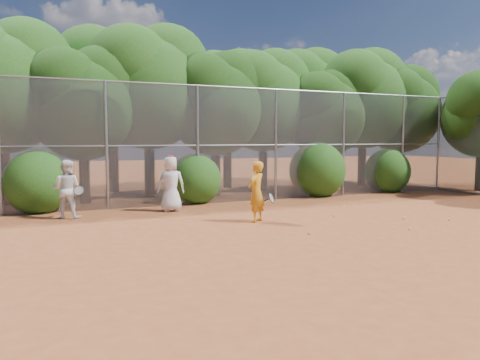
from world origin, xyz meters
name	(u,v)px	position (x,y,z in m)	size (l,w,h in m)	color
ground	(323,234)	(0.00, 0.00, 0.00)	(80.00, 80.00, 0.00)	brown
fence_back	(222,144)	(-0.12, 6.00, 2.05)	(20.05, 0.09, 4.03)	gray
tree_1	(2,80)	(-6.94, 8.54, 4.16)	(4.64, 4.03, 6.35)	black
tree_2	(84,99)	(-4.45, 7.83, 3.58)	(3.99, 3.47, 5.47)	black
tree_3	(149,81)	(-1.94, 8.84, 4.40)	(4.89, 4.26, 6.70)	black
tree_4	(216,99)	(0.55, 8.24, 3.76)	(4.19, 3.64, 5.73)	black
tree_5	(264,96)	(3.06, 9.04, 4.05)	(4.51, 3.92, 6.17)	black
tree_6	(326,110)	(5.55, 8.03, 3.47)	(3.86, 3.36, 5.29)	black
tree_7	(364,94)	(8.06, 8.64, 4.28)	(4.77, 4.14, 6.53)	black
tree_8	(401,105)	(10.05, 8.34, 3.82)	(4.25, 3.70, 5.82)	black
tree_10	(113,81)	(-2.93, 11.05, 4.63)	(5.15, 4.48, 7.06)	black
tree_11	(228,96)	(2.06, 10.64, 4.16)	(4.64, 4.03, 6.35)	black
tree_12	(306,93)	(6.56, 11.24, 4.51)	(5.02, 4.37, 6.88)	black
bush_0	(38,179)	(-6.00, 6.30, 1.00)	(2.00, 2.00, 2.00)	#1C4912
bush_1	(195,177)	(-1.00, 6.30, 0.90)	(1.80, 1.80, 1.80)	#1C4912
bush_2	(317,168)	(4.00, 6.30, 1.10)	(2.20, 2.20, 2.20)	#1C4912
bush_3	(388,169)	(7.50, 6.30, 0.95)	(1.90, 1.90, 1.90)	#1C4912
player_yellow	(256,192)	(-0.72, 2.06, 0.81)	(0.86, 0.69, 1.63)	orange
player_teen	(171,183)	(-2.29, 4.80, 0.86)	(0.91, 0.67, 1.73)	white
player_white	(66,189)	(-5.30, 4.73, 0.82)	(0.98, 0.89, 1.64)	white
ball_0	(404,218)	(3.18, 0.76, 0.03)	(0.07, 0.07, 0.07)	#C6DC28
ball_1	(334,216)	(1.65, 1.87, 0.03)	(0.07, 0.07, 0.07)	#C6DC28
ball_2	(409,229)	(2.18, -0.49, 0.03)	(0.07, 0.07, 0.07)	#C6DC28
ball_3	(449,219)	(4.15, 0.09, 0.03)	(0.07, 0.07, 0.07)	#C6DC28
ball_4	(309,233)	(-0.34, 0.06, 0.03)	(0.07, 0.07, 0.07)	#C6DC28
ball_5	(344,206)	(3.14, 3.40, 0.03)	(0.07, 0.07, 0.07)	#C6DC28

